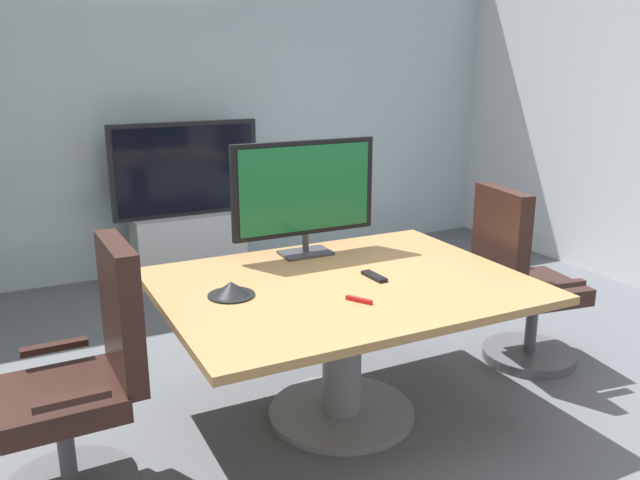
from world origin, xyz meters
The scene contains 10 objects.
ground_plane centered at (0.00, 0.00, 0.00)m, with size 7.02×7.02×0.00m, color #515459.
wall_back_glass_partition centered at (0.00, 2.95, 1.42)m, with size 6.02×0.10×2.83m, color #9EB2B7.
conference_table centered at (-0.11, 0.10, 0.56)m, with size 1.77×1.36×0.74m.
office_chair_left centered at (-1.35, 0.04, 0.46)m, with size 0.60×0.58×1.09m.
office_chair_right centered at (1.14, 0.16, 0.46)m, with size 0.62×0.60×1.09m.
tv_monitor centered at (-0.07, 0.60, 1.09)m, with size 0.84×0.18×0.64m.
wall_display_unit centered at (-0.20, 2.60, 0.44)m, with size 1.20×0.36×1.31m.
conference_phone centered at (-0.67, 0.15, 0.77)m, with size 0.22×0.22×0.07m.
remote_control centered at (0.06, 0.07, 0.74)m, with size 0.05×0.17×0.02m, color black.
whiteboard_marker centered at (-0.18, -0.18, 0.75)m, with size 0.13×0.02×0.02m, color red.
Camera 1 is at (-1.57, -2.57, 1.81)m, focal length 36.64 mm.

